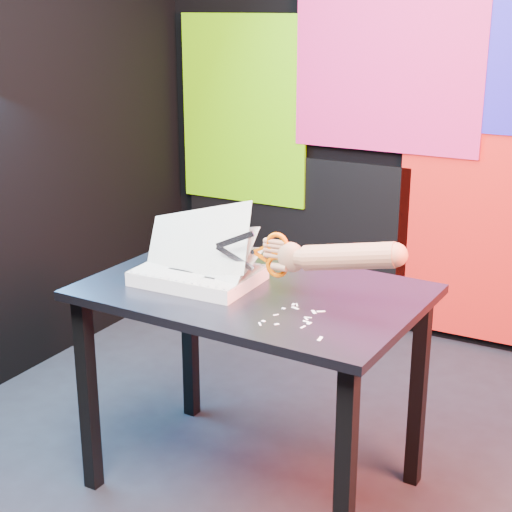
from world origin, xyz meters
The scene contains 7 objects.
room centered at (0.00, 0.00, 1.35)m, with size 3.01×3.01×2.71m.
backdrop centered at (0.06, 1.46, 0.96)m, with size 2.88×0.05×2.08m.
work_table centered at (-0.12, -0.10, 0.65)m, with size 1.11×0.76×0.75m.
printout_stack centered at (-0.31, -0.14, 0.78)m, with size 0.44×0.30×0.30m.
scissors centered at (-0.03, -0.14, 0.89)m, with size 0.26×0.02×0.15m.
hand_forearm centered at (0.19, -0.13, 0.92)m, with size 0.45×0.09×0.14m.
paper_clippings centered at (0.13, -0.26, 0.75)m, with size 0.22×0.23×0.00m.
Camera 1 is at (1.06, -2.23, 1.65)m, focal length 55.00 mm.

